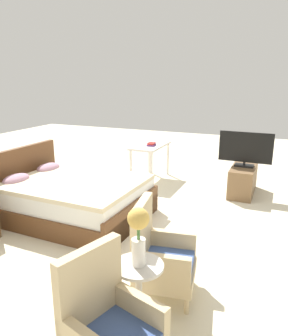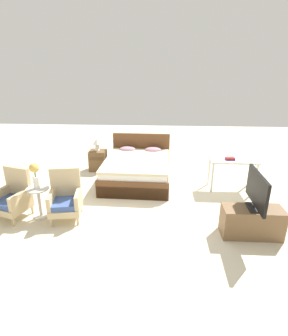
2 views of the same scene
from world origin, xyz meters
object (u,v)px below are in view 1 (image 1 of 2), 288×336
(flower_vase, at_px, (138,231))
(armchair_by_window_right, at_px, (160,258))
(bed, at_px, (70,197))
(armchair_by_window_left, at_px, (109,329))
(vanity_desk, at_px, (150,150))
(tv_stand, at_px, (243,180))
(book_stack, at_px, (151,144))
(tv_flatscreen, at_px, (246,149))
(side_table, at_px, (139,289))

(flower_vase, bearing_deg, armchair_by_window_right, 0.70)
(bed, bearing_deg, armchair_by_window_right, -122.21)
(armchair_by_window_left, height_order, vanity_desk, armchair_by_window_left)
(flower_vase, relative_size, tv_stand, 0.50)
(bed, height_order, book_stack, bed)
(armchair_by_window_left, distance_m, tv_stand, 4.22)
(tv_stand, distance_m, tv_flatscreen, 0.57)
(bed, distance_m, side_table, 2.49)
(tv_flatscreen, distance_m, book_stack, 1.77)
(vanity_desk, bearing_deg, flower_vase, -159.10)
(armchair_by_window_right, bearing_deg, vanity_desk, 23.58)
(tv_stand, bearing_deg, tv_flatscreen, -1.62)
(bed, distance_m, book_stack, 2.18)
(armchair_by_window_right, distance_m, book_stack, 3.56)
(tv_flatscreen, bearing_deg, book_stack, 89.15)
(armchair_by_window_right, distance_m, tv_flatscreen, 3.27)
(armchair_by_window_left, distance_m, tv_flatscreen, 4.24)
(side_table, distance_m, tv_flatscreen, 3.76)
(armchair_by_window_right, bearing_deg, side_table, -179.30)
(armchair_by_window_right, bearing_deg, armchair_by_window_left, -179.90)
(bed, distance_m, armchair_by_window_left, 2.83)
(tv_stand, bearing_deg, bed, 132.88)
(book_stack, bearing_deg, side_table, -159.42)
(flower_vase, xyz_separation_m, tv_flatscreen, (3.72, -0.36, -0.06))
(armchair_by_window_right, relative_size, side_table, 1.57)
(tv_stand, xyz_separation_m, book_stack, (0.03, 1.77, 0.50))
(armchair_by_window_right, height_order, tv_flatscreen, tv_flatscreen)
(flower_vase, distance_m, tv_stand, 3.79)
(armchair_by_window_left, relative_size, flower_vase, 1.93)
(tv_flatscreen, xyz_separation_m, book_stack, (0.03, 1.77, -0.07))
(bed, distance_m, flower_vase, 2.55)
(flower_vase, relative_size, book_stack, 2.30)
(vanity_desk, bearing_deg, book_stack, -147.37)
(armchair_by_window_left, xyz_separation_m, vanity_desk, (4.32, 1.46, 0.24))
(side_table, relative_size, flower_vase, 1.23)
(vanity_desk, distance_m, book_stack, 0.17)
(book_stack, bearing_deg, vanity_desk, 32.63)
(armchair_by_window_right, bearing_deg, book_stack, 23.30)
(tv_stand, height_order, book_stack, book_stack)
(tv_flatscreen, bearing_deg, bed, 132.91)
(armchair_by_window_right, bearing_deg, bed, 57.79)
(flower_vase, height_order, book_stack, flower_vase)
(flower_vase, bearing_deg, vanity_desk, 20.90)
(book_stack, bearing_deg, tv_flatscreen, -90.85)
(bed, relative_size, side_table, 3.59)
(armchair_by_window_right, xyz_separation_m, flower_vase, (-0.49, -0.01, 0.50))
(side_table, distance_m, tv_stand, 3.73)
(vanity_desk, bearing_deg, bed, 169.90)
(armchair_by_window_left, bearing_deg, flower_vase, -0.51)
(tv_stand, relative_size, tv_flatscreen, 1.06)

